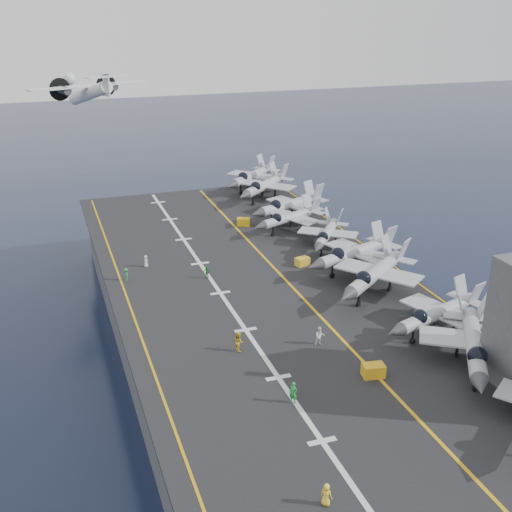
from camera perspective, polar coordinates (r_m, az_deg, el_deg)
name	(u,v)px	position (r m, az deg, el deg)	size (l,w,h in m)	color
ground	(266,359)	(85.10, 0.89, -9.11)	(500.00, 500.00, 0.00)	#142135
hull	(266,325)	(82.65, 0.91, -6.14)	(36.00, 90.00, 10.00)	#56595E
flight_deck	(266,288)	(80.34, 0.93, -2.86)	(38.00, 92.00, 0.40)	black
foul_line	(289,283)	(81.24, 2.92, -2.43)	(0.35, 90.00, 0.02)	gold
landing_centerline	(220,293)	(78.60, -3.20, -3.30)	(0.50, 90.00, 0.02)	silver
deck_edge_port	(130,306)	(76.69, -11.14, -4.37)	(0.25, 90.00, 0.02)	gold
deck_edge_stbd	(396,268)	(87.78, 12.37, -1.03)	(0.25, 90.00, 0.02)	gold
fighter_jet_1	(474,342)	(65.72, 18.82, -7.25)	(17.00, 18.58, 5.37)	#939AA3
fighter_jet_2	(438,312)	(71.18, 15.90, -4.81)	(16.24, 13.28, 4.87)	#969CA4
fighter_jet_3	(375,272)	(78.78, 10.58, -1.43)	(18.95, 17.91, 5.48)	#9EA5AE
fighter_jet_4	(355,251)	(85.25, 8.84, 0.42)	(17.58, 14.55, 5.23)	#9EA7AE
fighter_jet_5	(327,233)	(92.73, 6.32, 2.06)	(14.43, 15.31, 4.43)	#959CA3
fighter_jet_6	(290,216)	(99.14, 3.05, 3.53)	(15.66, 13.40, 4.59)	#9EA6AF
fighter_jet_7	(290,204)	(104.57, 3.08, 4.67)	(17.60, 14.91, 5.18)	gray
fighter_jet_8	(265,185)	(115.25, 0.77, 6.37)	(18.33, 17.99, 5.36)	#A0A9B1
tow_cart_a	(373,370)	(62.78, 10.39, -9.98)	(2.25, 1.65, 1.24)	gold
tow_cart_b	(302,261)	(86.64, 4.14, -0.48)	(2.08, 1.64, 1.09)	gold
tow_cart_c	(244,222)	(101.87, -1.11, 3.05)	(2.34, 1.99, 1.19)	yellow
crew_0	(326,495)	(48.45, 6.27, -20.33)	(1.25, 1.27, 1.78)	yellow
crew_2	(239,342)	(65.75, -1.55, -7.62)	(0.98, 1.32, 2.03)	yellow
crew_3	(126,274)	(83.33, -11.48, -1.61)	(0.79, 1.07, 1.66)	#278A3C
crew_4	(207,272)	(82.54, -4.37, -1.45)	(1.18, 1.12, 1.64)	#268C33
crew_5	(146,261)	(87.10, -9.77, -0.45)	(0.65, 0.98, 1.62)	white
crew_6	(293,393)	(58.01, 3.33, -12.05)	(1.44, 1.46, 2.05)	green
crew_7	(320,336)	(67.10, 5.68, -7.08)	(1.36, 1.03, 2.05)	white
transport_plane	(90,93)	(129.54, -14.54, 13.83)	(27.60, 23.27, 5.54)	silver
fighter_jet_9	(252,175)	(121.70, -0.36, 7.21)	(18.33, 17.99, 5.36)	#A0A9B1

